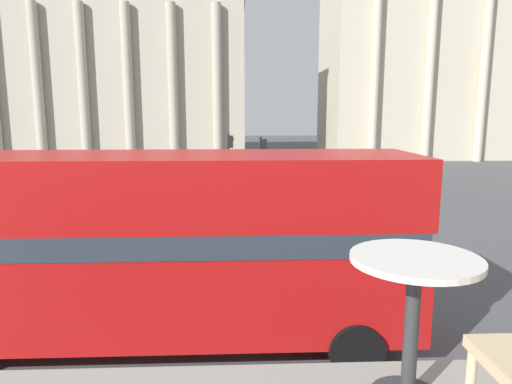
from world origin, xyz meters
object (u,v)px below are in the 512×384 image
double_decker_bus (150,243)px  traffic_light_mid (262,167)px  traffic_light_near (202,202)px  pedestrian_red (338,187)px  pedestrian_white (237,186)px  cafe_dining_table (413,296)px  pedestrian_grey (303,165)px  plaza_building_right (478,66)px  plaza_building_left (126,76)px  traffic_light_far (230,156)px

double_decker_bus → traffic_light_mid: 11.86m
traffic_light_near → pedestrian_red: 13.31m
pedestrian_white → traffic_light_mid: bearing=-73.7°
cafe_dining_table → pedestrian_red: size_ratio=0.46×
pedestrian_grey → pedestrian_white: bearing=166.0°
traffic_light_near → pedestrian_white: 11.84m
plaza_building_right → pedestrian_red: (-22.11, -28.05, -9.40)m
cafe_dining_table → pedestrian_red: bearing=78.0°
double_decker_bus → pedestrian_white: (1.78, 15.84, -1.34)m
plaza_building_right → pedestrian_grey: bearing=-142.2°
pedestrian_white → pedestrian_grey: pedestrian_white is taller
plaza_building_left → pedestrian_white: 29.47m
cafe_dining_table → plaza_building_right: 57.74m
plaza_building_left → plaza_building_right: (39.54, 1.94, 1.46)m
cafe_dining_table → plaza_building_right: bearing=62.1°
plaza_building_left → pedestrian_grey: size_ratio=15.96×
plaza_building_left → traffic_light_mid: plaza_building_left is taller
cafe_dining_table → plaza_building_left: 50.61m
plaza_building_left → traffic_light_mid: bearing=-66.7°
double_decker_bus → traffic_light_far: bearing=90.4°
traffic_light_far → pedestrian_grey: bearing=57.8°
pedestrian_red → pedestrian_grey: bearing=86.2°
plaza_building_right → traffic_light_mid: bearing=-129.6°
plaza_building_left → traffic_light_far: size_ratio=6.84×
double_decker_bus → plaza_building_left: plaza_building_left is taller
plaza_building_left → pedestrian_grey: bearing=-42.6°
pedestrian_red → cafe_dining_table: bearing=-108.4°
traffic_light_near → cafe_dining_table: bearing=-80.6°
pedestrian_white → pedestrian_grey: size_ratio=1.05×
pedestrian_red → pedestrian_white: bearing=170.7°
double_decker_bus → traffic_light_near: (0.75, 4.12, 0.04)m
cafe_dining_table → pedestrian_red: cafe_dining_table is taller
double_decker_bus → plaza_building_left: size_ratio=0.42×
pedestrian_white → pedestrian_red: pedestrian_white is taller
traffic_light_near → pedestrian_red: traffic_light_near is taller
cafe_dining_table → traffic_light_near: cafe_dining_table is taller
plaza_building_right → double_decker_bus: bearing=-124.1°
double_decker_bus → pedestrian_red: bearing=69.5°
plaza_building_right → pedestrian_white: plaza_building_right is taller
double_decker_bus → pedestrian_red: double_decker_bus is taller
traffic_light_near → traffic_light_far: (0.64, 13.15, 0.11)m
traffic_light_mid → plaza_building_left: bearing=113.3°
plaza_building_right → cafe_dining_table: bearing=-117.9°
traffic_light_mid → plaza_building_right: bearing=50.4°
plaza_building_right → traffic_light_far: (-28.13, -26.33, -7.85)m
traffic_light_mid → pedestrian_white: 4.76m
traffic_light_far → pedestrian_red: size_ratio=2.35×
cafe_dining_table → pedestrian_grey: bearing=82.6°
cafe_dining_table → pedestrian_red: (4.80, 22.66, -3.17)m
cafe_dining_table → traffic_light_far: (-1.22, 24.38, -1.63)m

